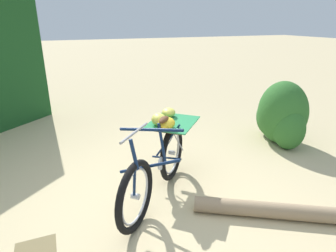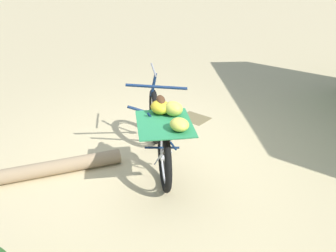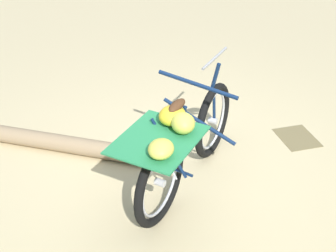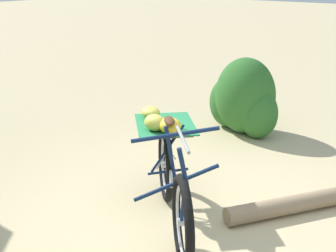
# 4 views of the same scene
# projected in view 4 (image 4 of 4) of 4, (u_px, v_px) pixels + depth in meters

# --- Properties ---
(ground_plane) EXTENTS (60.00, 60.00, 0.00)m
(ground_plane) POSITION_uv_depth(u_px,v_px,m) (171.00, 231.00, 3.85)
(ground_plane) COLOR #C6B284
(bicycle) EXTENTS (1.51, 1.43, 1.03)m
(bicycle) POSITION_uv_depth(u_px,v_px,m) (170.00, 172.00, 3.86)
(bicycle) COLOR black
(bicycle) RESTS_ON ground_plane
(fallen_log) EXTENTS (0.96, 1.46, 0.17)m
(fallen_log) POSITION_uv_depth(u_px,v_px,m) (303.00, 202.00, 4.15)
(fallen_log) COLOR #937A5B
(fallen_log) RESTS_ON ground_plane
(shrub_cluster) EXTENTS (1.11, 0.76, 1.06)m
(shrub_cluster) POSITION_uv_depth(u_px,v_px,m) (244.00, 100.00, 6.08)
(shrub_cluster) COLOR #2D6628
(shrub_cluster) RESTS_ON ground_plane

